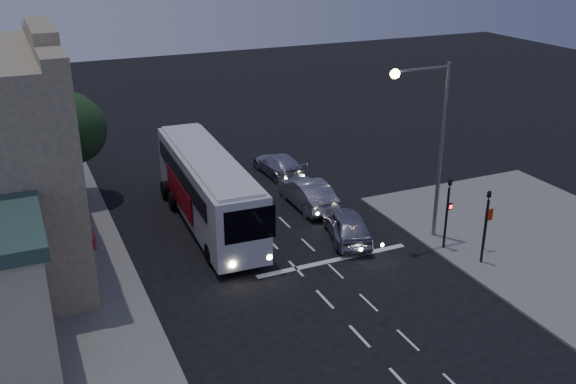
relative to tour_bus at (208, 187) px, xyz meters
name	(u,v)px	position (x,y,z in m)	size (l,w,h in m)	color
ground	(315,288)	(2.18, -8.58, -2.12)	(120.00, 120.00, 0.00)	black
road_markings	(308,252)	(3.47, -5.28, -2.12)	(8.00, 30.55, 0.01)	silver
tour_bus	(208,187)	(0.00, 0.00, 0.00)	(3.16, 12.86, 3.92)	silver
car_suv	(347,225)	(5.92, -4.78, -1.33)	(1.88, 4.67, 1.59)	#8E8FA2
car_sedan_a	(307,193)	(5.90, -0.07, -1.30)	(1.74, 4.99, 1.64)	#9C9BA3
car_sedan_b	(279,164)	(6.45, 5.39, -1.41)	(1.98, 4.87, 1.41)	#A4A5B5
traffic_signal_main	(448,205)	(9.78, -7.81, 0.30)	(0.25, 0.35, 4.10)	black
traffic_signal_side	(486,218)	(10.48, -9.78, 0.30)	(0.18, 0.15, 4.10)	black
regulatory_sign	(488,222)	(11.48, -8.82, -0.52)	(0.45, 0.12, 2.20)	slate
streetlight	(432,133)	(9.52, -6.38, 3.61)	(3.32, 0.44, 9.00)	slate
street_tree	(71,126)	(-6.03, 6.44, 2.38)	(4.00, 4.00, 6.20)	black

